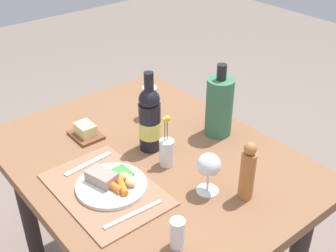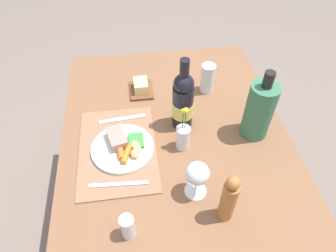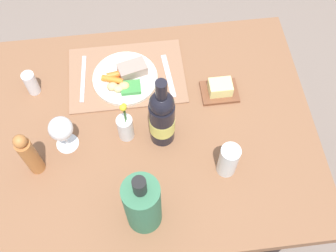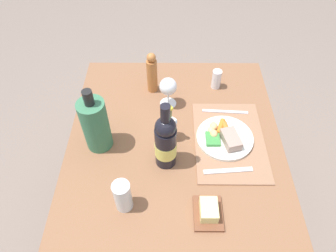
{
  "view_description": "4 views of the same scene",
  "coord_description": "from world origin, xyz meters",
  "px_view_note": "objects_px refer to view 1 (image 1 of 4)",
  "views": [
    {
      "loc": [
        1.02,
        -0.75,
        1.66
      ],
      "look_at": [
        -0.02,
        0.1,
        0.83
      ],
      "focal_mm": 45.9,
      "sensor_mm": 36.0,
      "label": 1
    },
    {
      "loc": [
        0.78,
        -0.13,
        1.64
      ],
      "look_at": [
        0.01,
        -0.03,
        0.8
      ],
      "focal_mm": 32.36,
      "sensor_mm": 36.0,
      "label": 2
    },
    {
      "loc": [
        0.01,
        0.67,
        1.96
      ],
      "look_at": [
        -0.06,
        0.06,
        0.85
      ],
      "focal_mm": 43.7,
      "sensor_mm": 36.0,
      "label": 3
    },
    {
      "loc": [
        -0.73,
        0.02,
        1.76
      ],
      "look_at": [
        0.06,
        0.03,
        0.83
      ],
      "focal_mm": 33.08,
      "sensor_mm": 36.0,
      "label": 4
    }
  ],
  "objects_px": {
    "pepper_mill": "(248,172)",
    "salt_shaker": "(177,234)",
    "butter_dish": "(86,132)",
    "fork": "(88,164)",
    "dinner_plate": "(112,183)",
    "wine_bottle": "(150,120)",
    "wine_glass": "(209,166)",
    "dining_table": "(151,180)",
    "flower_vase": "(167,151)",
    "knife": "(133,214)",
    "cooler_bottle": "(219,106)",
    "water_tumbler": "(150,104)"
  },
  "relations": [
    {
      "from": "fork",
      "to": "pepper_mill",
      "type": "bearing_deg",
      "value": 28.74
    },
    {
      "from": "pepper_mill",
      "to": "cooler_bottle",
      "type": "relative_size",
      "value": 0.71
    },
    {
      "from": "knife",
      "to": "water_tumbler",
      "type": "distance_m",
      "value": 0.61
    },
    {
      "from": "butter_dish",
      "to": "wine_bottle",
      "type": "xyz_separation_m",
      "value": [
        0.22,
        0.15,
        0.1
      ]
    },
    {
      "from": "cooler_bottle",
      "to": "flower_vase",
      "type": "bearing_deg",
      "value": -83.25
    },
    {
      "from": "flower_vase",
      "to": "pepper_mill",
      "type": "bearing_deg",
      "value": 16.06
    },
    {
      "from": "dinner_plate",
      "to": "salt_shaker",
      "type": "xyz_separation_m",
      "value": [
        0.33,
        0.0,
        0.03
      ]
    },
    {
      "from": "salt_shaker",
      "to": "butter_dish",
      "type": "bearing_deg",
      "value": 172.4
    },
    {
      "from": "water_tumbler",
      "to": "pepper_mill",
      "type": "height_order",
      "value": "pepper_mill"
    },
    {
      "from": "butter_dish",
      "to": "fork",
      "type": "bearing_deg",
      "value": -27.64
    },
    {
      "from": "dinner_plate",
      "to": "wine_bottle",
      "type": "bearing_deg",
      "value": 113.76
    },
    {
      "from": "salt_shaker",
      "to": "dining_table",
      "type": "bearing_deg",
      "value": 152.75
    },
    {
      "from": "knife",
      "to": "cooler_bottle",
      "type": "bearing_deg",
      "value": 111.85
    },
    {
      "from": "fork",
      "to": "pepper_mill",
      "type": "distance_m",
      "value": 0.56
    },
    {
      "from": "fork",
      "to": "flower_vase",
      "type": "bearing_deg",
      "value": 48.01
    },
    {
      "from": "dinner_plate",
      "to": "salt_shaker",
      "type": "distance_m",
      "value": 0.33
    },
    {
      "from": "wine_glass",
      "to": "flower_vase",
      "type": "height_order",
      "value": "flower_vase"
    },
    {
      "from": "dining_table",
      "to": "fork",
      "type": "bearing_deg",
      "value": -115.38
    },
    {
      "from": "pepper_mill",
      "to": "salt_shaker",
      "type": "height_order",
      "value": "pepper_mill"
    },
    {
      "from": "fork",
      "to": "wine_glass",
      "type": "xyz_separation_m",
      "value": [
        0.37,
        0.23,
        0.09
      ]
    },
    {
      "from": "knife",
      "to": "cooler_bottle",
      "type": "height_order",
      "value": "cooler_bottle"
    },
    {
      "from": "dining_table",
      "to": "dinner_plate",
      "type": "xyz_separation_m",
      "value": [
        0.06,
        -0.2,
        0.13
      ]
    },
    {
      "from": "water_tumbler",
      "to": "flower_vase",
      "type": "distance_m",
      "value": 0.35
    },
    {
      "from": "water_tumbler",
      "to": "salt_shaker",
      "type": "bearing_deg",
      "value": -31.37
    },
    {
      "from": "dinner_plate",
      "to": "water_tumbler",
      "type": "distance_m",
      "value": 0.48
    },
    {
      "from": "dining_table",
      "to": "salt_shaker",
      "type": "distance_m",
      "value": 0.46
    },
    {
      "from": "water_tumbler",
      "to": "pepper_mill",
      "type": "bearing_deg",
      "value": -7.29
    },
    {
      "from": "dinner_plate",
      "to": "pepper_mill",
      "type": "bearing_deg",
      "value": 45.06
    },
    {
      "from": "dining_table",
      "to": "knife",
      "type": "height_order",
      "value": "knife"
    },
    {
      "from": "cooler_bottle",
      "to": "salt_shaker",
      "type": "xyz_separation_m",
      "value": [
        0.35,
        -0.51,
        -0.07
      ]
    },
    {
      "from": "pepper_mill",
      "to": "salt_shaker",
      "type": "bearing_deg",
      "value": -85.97
    },
    {
      "from": "dining_table",
      "to": "cooler_bottle",
      "type": "height_order",
      "value": "cooler_bottle"
    },
    {
      "from": "fork",
      "to": "dinner_plate",
      "type": "bearing_deg",
      "value": -5.34
    },
    {
      "from": "wine_glass",
      "to": "wine_bottle",
      "type": "distance_m",
      "value": 0.32
    },
    {
      "from": "wine_glass",
      "to": "cooler_bottle",
      "type": "xyz_separation_m",
      "value": [
        -0.23,
        0.28,
        0.02
      ]
    },
    {
      "from": "wine_bottle",
      "to": "pepper_mill",
      "type": "height_order",
      "value": "wine_bottle"
    },
    {
      "from": "water_tumbler",
      "to": "wine_bottle",
      "type": "bearing_deg",
      "value": -37.24
    },
    {
      "from": "cooler_bottle",
      "to": "wine_bottle",
      "type": "bearing_deg",
      "value": -107.4
    },
    {
      "from": "fork",
      "to": "wine_bottle",
      "type": "xyz_separation_m",
      "value": [
        0.05,
        0.24,
        0.11
      ]
    },
    {
      "from": "wine_bottle",
      "to": "salt_shaker",
      "type": "distance_m",
      "value": 0.5
    },
    {
      "from": "wine_glass",
      "to": "pepper_mill",
      "type": "distance_m",
      "value": 0.12
    },
    {
      "from": "dining_table",
      "to": "wine_bottle",
      "type": "distance_m",
      "value": 0.24
    },
    {
      "from": "fork",
      "to": "salt_shaker",
      "type": "bearing_deg",
      "value": -4.44
    },
    {
      "from": "dinner_plate",
      "to": "cooler_bottle",
      "type": "relative_size",
      "value": 0.8
    },
    {
      "from": "wine_glass",
      "to": "wine_bottle",
      "type": "height_order",
      "value": "wine_bottle"
    },
    {
      "from": "cooler_bottle",
      "to": "pepper_mill",
      "type": "bearing_deg",
      "value": -31.83
    },
    {
      "from": "knife",
      "to": "wine_bottle",
      "type": "height_order",
      "value": "wine_bottle"
    },
    {
      "from": "fork",
      "to": "knife",
      "type": "bearing_deg",
      "value": -9.25
    },
    {
      "from": "butter_dish",
      "to": "salt_shaker",
      "type": "xyz_separation_m",
      "value": [
        0.65,
        -0.09,
        0.03
      ]
    },
    {
      "from": "dinner_plate",
      "to": "wine_bottle",
      "type": "xyz_separation_m",
      "value": [
        -0.11,
        0.24,
        0.1
      ]
    }
  ]
}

